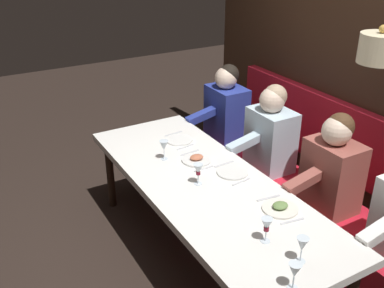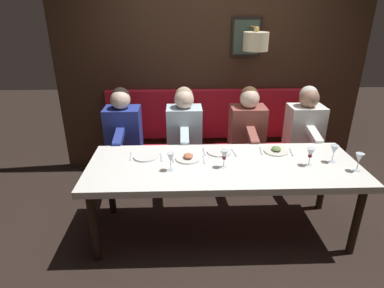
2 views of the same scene
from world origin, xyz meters
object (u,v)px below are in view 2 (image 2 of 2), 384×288
(diner_nearest, at_px, (305,122))
(diner_near, at_px, (248,123))
(wine_glass_1, at_px, (224,155))
(dining_table, at_px, (223,170))
(wine_glass_0, at_px, (359,158))
(wine_glass_2, at_px, (310,153))
(diner_middle, at_px, (184,124))
(diner_far, at_px, (123,125))
(wine_glass_3, at_px, (171,158))
(wine_glass_4, at_px, (334,150))

(diner_nearest, distance_m, diner_near, 0.68)
(diner_near, xyz_separation_m, wine_glass_1, (-0.94, 0.39, 0.04))
(dining_table, distance_m, wine_glass_1, 0.19)
(diner_nearest, bearing_deg, wine_glass_0, -175.54)
(dining_table, height_order, wine_glass_2, wine_glass_2)
(diner_near, distance_m, wine_glass_0, 1.29)
(diner_middle, bearing_deg, diner_near, -90.00)
(diner_middle, xyz_separation_m, diner_far, (0.00, 0.70, 0.00))
(diner_middle, relative_size, wine_glass_3, 4.82)
(dining_table, bearing_deg, diner_middle, 21.45)
(diner_nearest, distance_m, wine_glass_2, 0.98)
(wine_glass_2, distance_m, wine_glass_4, 0.25)
(diner_far, bearing_deg, dining_table, -130.05)
(wine_glass_2, bearing_deg, diner_nearest, -17.79)
(dining_table, relative_size, wine_glass_1, 15.02)
(wine_glass_2, bearing_deg, diner_far, 62.89)
(diner_middle, xyz_separation_m, wine_glass_2, (-0.93, -1.11, 0.04))
(diner_far, bearing_deg, wine_glass_4, -112.96)
(diner_nearest, xyz_separation_m, wine_glass_1, (-0.94, 1.07, 0.04))
(diner_near, height_order, wine_glass_3, diner_near)
(diner_near, xyz_separation_m, wine_glass_2, (-0.93, -0.38, 0.04))
(dining_table, bearing_deg, diner_far, 49.95)
(wine_glass_1, bearing_deg, wine_glass_4, -86.00)
(diner_far, height_order, wine_glass_1, diner_far)
(wine_glass_1, bearing_deg, wine_glass_2, -89.07)
(wine_glass_1, xyz_separation_m, wine_glass_3, (-0.04, 0.47, 0.00))
(diner_middle, height_order, wine_glass_0, diner_middle)
(diner_nearest, height_order, wine_glass_3, diner_nearest)
(dining_table, distance_m, wine_glass_3, 0.52)
(diner_middle, distance_m, diner_far, 0.70)
(wine_glass_0, relative_size, wine_glass_4, 1.00)
(diner_near, xyz_separation_m, diner_far, (0.00, 1.44, 0.00))
(dining_table, distance_m, wine_glass_2, 0.79)
(diner_nearest, relative_size, wine_glass_2, 4.82)
(wine_glass_0, bearing_deg, wine_glass_1, 84.68)
(diner_nearest, height_order, wine_glass_2, diner_nearest)
(wine_glass_0, relative_size, wine_glass_2, 1.00)
(wine_glass_1, bearing_deg, diner_near, -22.66)
(diner_nearest, distance_m, diner_middle, 1.41)
(wine_glass_4, bearing_deg, diner_near, 35.41)
(dining_table, xyz_separation_m, wine_glass_3, (-0.10, 0.48, 0.18))
(diner_near, relative_size, wine_glass_3, 4.82)
(diner_near, relative_size, wine_glass_4, 4.82)
(dining_table, relative_size, diner_middle, 3.11)
(dining_table, relative_size, wine_glass_3, 15.02)
(wine_glass_3, bearing_deg, wine_glass_0, -92.32)
(diner_middle, height_order, wine_glass_1, diner_middle)
(wine_glass_3, bearing_deg, diner_far, 30.29)
(wine_glass_2, relative_size, wine_glass_3, 1.00)
(wine_glass_1, bearing_deg, wine_glass_3, 95.09)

